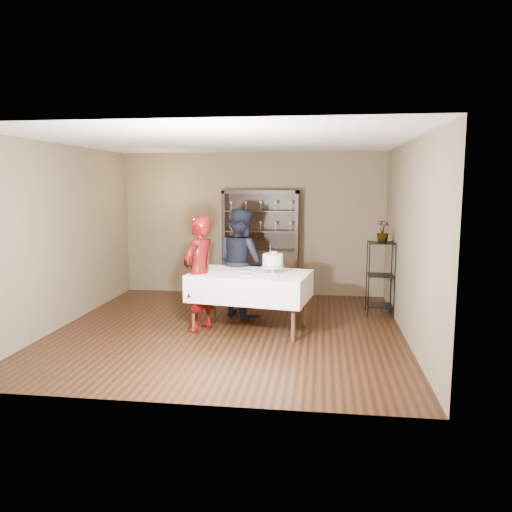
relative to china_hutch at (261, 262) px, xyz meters
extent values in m
plane|color=black|center=(-0.20, -2.25, -0.66)|extent=(5.00, 5.00, 0.00)
plane|color=white|center=(-0.20, -2.25, 2.04)|extent=(5.00, 5.00, 0.00)
cube|color=brown|center=(-0.20, 0.25, 0.69)|extent=(5.00, 0.02, 2.70)
cube|color=brown|center=(-2.70, -2.25, 0.69)|extent=(0.02, 5.00, 2.70)
cube|color=brown|center=(2.30, -2.25, 0.69)|extent=(0.02, 5.00, 2.70)
cube|color=black|center=(0.00, -0.01, -0.21)|extent=(1.40, 0.48, 0.90)
cube|color=black|center=(0.00, 0.21, 0.79)|extent=(1.40, 0.03, 1.10)
cube|color=black|center=(0.00, -0.01, 1.31)|extent=(1.40, 0.48, 0.06)
cube|color=black|center=(0.00, -0.01, 0.59)|extent=(1.28, 0.42, 0.02)
cube|color=black|center=(0.00, -0.01, 0.96)|extent=(1.28, 0.42, 0.02)
cylinder|color=black|center=(1.88, -1.25, -0.06)|extent=(0.02, 0.02, 1.20)
cylinder|color=black|center=(2.28, -1.25, -0.06)|extent=(0.02, 0.02, 1.20)
cylinder|color=black|center=(1.88, -0.85, -0.06)|extent=(0.02, 0.02, 1.20)
cylinder|color=black|center=(2.28, -0.85, -0.06)|extent=(0.02, 0.02, 1.20)
cube|color=black|center=(2.08, -1.05, -0.51)|extent=(0.40, 0.40, 0.02)
cube|color=black|center=(2.08, -1.05, -0.01)|extent=(0.40, 0.40, 0.01)
cube|color=black|center=(2.08, -1.05, 0.52)|extent=(0.40, 0.40, 0.02)
cube|color=silver|center=(0.11, -2.14, -0.02)|extent=(1.82, 1.28, 0.39)
cylinder|color=#463119|center=(-0.68, -2.43, -0.27)|extent=(0.06, 0.06, 0.80)
cylinder|color=#463119|center=(0.76, -2.66, -0.27)|extent=(0.06, 0.06, 0.80)
cylinder|color=#463119|center=(-0.55, -1.63, -0.27)|extent=(0.06, 0.06, 0.80)
cylinder|color=#463119|center=(0.89, -1.86, -0.27)|extent=(0.06, 0.06, 0.80)
imported|color=#3C0507|center=(-0.62, -2.29, 0.17)|extent=(0.60, 0.71, 1.67)
imported|color=black|center=(-0.15, -1.43, 0.20)|extent=(1.06, 1.06, 1.73)
cylinder|color=silver|center=(0.44, -2.17, 0.18)|extent=(0.18, 0.18, 0.01)
cylinder|color=silver|center=(0.44, -2.17, 0.22)|extent=(0.04, 0.04, 0.09)
cylinder|color=silver|center=(0.44, -2.17, 0.27)|extent=(0.32, 0.32, 0.01)
cylinder|color=#4E7437|center=(0.44, -2.17, 0.29)|extent=(0.31, 0.31, 0.02)
cylinder|color=white|center=(0.44, -2.17, 0.37)|extent=(0.33, 0.33, 0.18)
sphere|color=#5B75C3|center=(0.46, -2.17, 0.47)|extent=(0.02, 0.02, 0.02)
cube|color=silver|center=(0.40, -2.19, 0.52)|extent=(0.02, 0.02, 0.13)
cube|color=black|center=(0.40, -2.19, 0.60)|extent=(0.02, 0.02, 0.05)
cylinder|color=silver|center=(0.10, -2.36, 0.18)|extent=(0.24, 0.24, 0.01)
cylinder|color=silver|center=(0.02, -2.02, 0.18)|extent=(0.23, 0.23, 0.01)
imported|color=#4E7437|center=(2.09, -1.05, 0.70)|extent=(0.24, 0.24, 0.35)
camera|label=1|loc=(1.13, -9.20, 1.45)|focal=35.00mm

